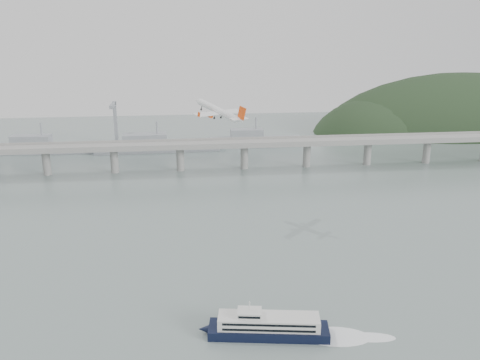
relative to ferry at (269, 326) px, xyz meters
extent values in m
plane|color=slate|center=(-1.70, 22.60, -3.72)|extent=(900.00, 900.00, 0.00)
cube|color=gray|center=(-1.70, 222.60, 16.28)|extent=(800.00, 22.00, 2.20)
cube|color=gray|center=(-1.70, 212.10, 18.28)|extent=(800.00, 0.60, 1.80)
cube|color=gray|center=(-1.70, 233.10, 18.28)|extent=(800.00, 0.60, 1.80)
cylinder|color=gray|center=(-131.70, 222.60, 5.78)|extent=(6.00, 6.00, 21.00)
cylinder|color=gray|center=(-81.70, 222.60, 5.78)|extent=(6.00, 6.00, 21.00)
cylinder|color=gray|center=(-31.70, 222.60, 5.78)|extent=(6.00, 6.00, 21.00)
cylinder|color=gray|center=(18.30, 222.60, 5.78)|extent=(6.00, 6.00, 21.00)
cylinder|color=gray|center=(68.30, 222.60, 5.78)|extent=(6.00, 6.00, 21.00)
cylinder|color=gray|center=(118.30, 222.60, 5.78)|extent=(6.00, 6.00, 21.00)
cylinder|color=gray|center=(168.30, 222.60, 5.78)|extent=(6.00, 6.00, 21.00)
ellipsoid|color=black|center=(268.30, 352.60, -21.72)|extent=(320.00, 150.00, 156.00)
ellipsoid|color=black|center=(173.30, 342.60, -15.72)|extent=(140.00, 110.00, 96.00)
cube|color=gray|center=(-151.70, 292.60, 0.28)|extent=(95.67, 20.15, 8.00)
cube|color=gray|center=(-161.20, 292.60, 8.28)|extent=(33.90, 15.02, 8.00)
cylinder|color=gray|center=(-151.70, 292.60, 16.28)|extent=(1.60, 1.60, 14.00)
cube|color=gray|center=(-51.70, 287.60, 0.28)|extent=(110.55, 21.43, 8.00)
cube|color=gray|center=(-62.70, 287.60, 8.28)|extent=(39.01, 16.73, 8.00)
cylinder|color=gray|center=(-51.70, 287.60, 16.28)|extent=(1.60, 1.60, 14.00)
cube|color=gray|center=(38.30, 297.60, 0.28)|extent=(85.00, 13.60, 8.00)
cube|color=gray|center=(29.80, 297.60, 8.28)|extent=(29.75, 11.90, 8.00)
cylinder|color=gray|center=(38.30, 297.60, 16.28)|extent=(1.60, 1.60, 14.00)
cube|color=gray|center=(-91.70, 322.60, 16.28)|extent=(3.00, 3.00, 40.00)
cube|color=gray|center=(-91.70, 312.60, 34.28)|extent=(3.00, 28.00, 3.00)
cube|color=black|center=(0.00, 0.00, -1.96)|extent=(45.22, 17.33, 3.53)
cone|color=black|center=(-23.53, 3.71, -1.96)|extent=(4.91, 4.17, 3.53)
cube|color=silver|center=(0.00, 0.00, 2.01)|extent=(37.97, 14.49, 4.41)
cube|color=black|center=(-0.69, -4.40, 3.16)|extent=(33.13, 5.36, 0.88)
cube|color=black|center=(-0.69, -4.40, 1.04)|extent=(33.13, 5.36, 0.88)
cube|color=black|center=(0.70, 4.40, 3.16)|extent=(33.13, 5.36, 0.88)
cube|color=black|center=(0.70, 4.40, 1.04)|extent=(33.13, 5.36, 0.88)
cube|color=silver|center=(-6.97, 1.10, 5.37)|extent=(9.68, 7.47, 2.29)
cube|color=black|center=(-7.46, -1.99, 5.37)|extent=(7.86, 1.34, 0.88)
cylinder|color=silver|center=(-6.97, 1.10, 8.19)|extent=(0.50, 0.50, 3.53)
ellipsoid|color=white|center=(24.40, -3.85, -3.68)|extent=(27.07, 16.51, 0.18)
ellipsoid|color=white|center=(36.60, -5.78, -3.68)|extent=(19.81, 9.24, 0.18)
cylinder|color=white|center=(-8.99, 124.44, 59.18)|extent=(21.29, 25.39, 10.73)
cone|color=white|center=(-19.80, 136.65, 63.19)|extent=(6.09, 6.23, 4.72)
cone|color=white|center=(2.26, 111.77, 55.55)|extent=(6.88, 6.95, 4.97)
cube|color=white|center=(-8.52, 123.83, 57.91)|extent=(29.84, 27.82, 3.42)
cube|color=white|center=(1.73, 112.43, 56.51)|extent=(11.53, 10.93, 1.70)
cube|color=#EF4910|center=(3.09, 111.17, 59.62)|extent=(4.66, 4.66, 7.76)
cylinder|color=#EF4910|center=(-5.55, 129.06, 56.57)|extent=(4.93, 5.29, 3.43)
cylinder|color=black|center=(-6.97, 130.66, 57.09)|extent=(2.43, 2.14, 2.44)
cube|color=white|center=(-5.35, 128.91, 57.58)|extent=(2.13, 2.27, 1.86)
cylinder|color=#EF4910|center=(-14.09, 121.31, 57.15)|extent=(4.93, 5.29, 3.43)
cylinder|color=black|center=(-15.51, 122.91, 57.68)|extent=(2.43, 2.14, 2.44)
cube|color=white|center=(-13.88, 121.16, 58.17)|extent=(2.13, 2.27, 1.86)
cylinder|color=black|center=(-6.87, 125.93, 55.94)|extent=(1.02, 0.89, 2.55)
cylinder|color=black|center=(-7.10, 126.10, 54.82)|extent=(1.28, 1.29, 1.42)
cylinder|color=black|center=(-10.91, 122.27, 56.22)|extent=(1.02, 0.89, 2.55)
cylinder|color=black|center=(-11.14, 122.44, 55.10)|extent=(1.28, 1.29, 1.42)
cylinder|color=black|center=(-17.67, 134.02, 59.34)|extent=(1.02, 0.89, 2.55)
cylinder|color=black|center=(-17.90, 134.19, 58.22)|extent=(1.28, 1.29, 1.42)
cube|color=#EF4910|center=(6.27, 134.10, 57.72)|extent=(1.73, 1.72, 2.85)
cube|color=#EF4910|center=(-20.11, 110.14, 59.53)|extent=(1.73, 1.72, 2.85)
camera|label=1|loc=(-28.82, -159.53, 106.66)|focal=38.00mm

